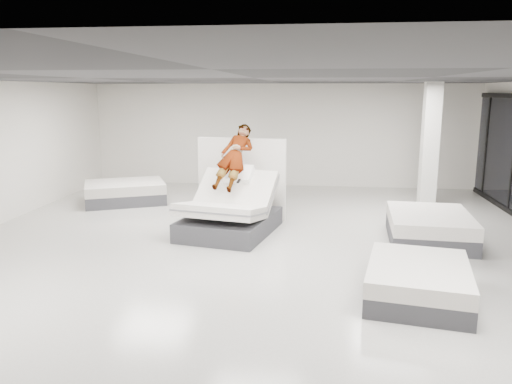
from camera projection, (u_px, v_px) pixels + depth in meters
room at (254, 170)px, 8.90m from camera, size 14.00×14.04×3.20m
hero_bed at (230, 214)px, 10.55m from camera, size 2.11×2.54×1.39m
person at (235, 168)px, 10.66m from camera, size 0.93×1.64×1.46m
remote at (239, 181)px, 10.31m from camera, size 0.08×0.15×0.08m
divider_panel at (242, 179)px, 11.69m from camera, size 2.10×0.32×1.91m
flat_bed_right_far at (429, 227)px, 10.04m from camera, size 1.70×2.18×0.57m
flat_bed_right_near at (418, 282)px, 7.25m from camera, size 1.72×2.10×0.52m
flat_bed_left_far at (125, 192)px, 13.49m from camera, size 2.50×2.25×0.56m
column at (430, 145)px, 12.81m from camera, size 0.40×0.40×3.20m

